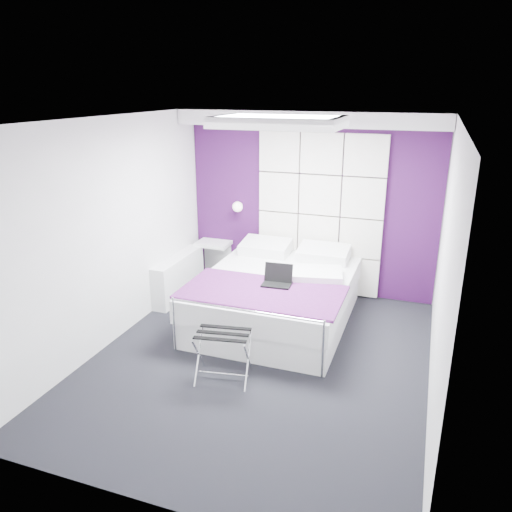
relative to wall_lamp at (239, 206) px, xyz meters
The scene contains 15 objects.
floor 2.61m from the wall_lamp, 62.99° to the right, with size 4.40×4.40×0.00m, color black.
ceiling 2.69m from the wall_lamp, 62.99° to the right, with size 4.40×4.40×0.00m, color white.
wall_back 1.06m from the wall_lamp, ahead, with size 3.60×3.60×0.00m, color silver.
wall_left 2.19m from the wall_lamp, 110.01° to the right, with size 4.40×4.40×0.00m, color silver.
wall_right 3.52m from the wall_lamp, 35.86° to the right, with size 4.40×4.40×0.00m, color silver.
accent_wall 1.06m from the wall_lamp, ahead, with size 3.58×0.02×2.58m, color #380E40.
soffit 1.66m from the wall_lamp, ahead, with size 3.58×0.50×0.20m, color white.
headboard 1.20m from the wall_lamp, ahead, with size 1.80×0.08×2.30m, color silver, non-canonical shape.
skylight 2.24m from the wall_lamp, 54.28° to the right, with size 1.36×0.86×0.12m, color white, non-canonical shape.
wall_lamp is the anchor object (origin of this frame).
radiator 1.35m from the wall_lamp, 130.10° to the right, with size 0.22×1.20×0.60m, color white.
bed 1.66m from the wall_lamp, 48.48° to the right, with size 1.88×2.27×0.79m.
nightstand 0.73m from the wall_lamp, behind, with size 0.50×0.39×0.06m, color white.
luggage_rack 2.85m from the wall_lamp, 72.12° to the right, with size 0.54×0.40×0.53m.
laptop 1.79m from the wall_lamp, 52.72° to the right, with size 0.34×0.25×0.25m.
Camera 1 is at (1.61, -4.65, 2.90)m, focal length 35.00 mm.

